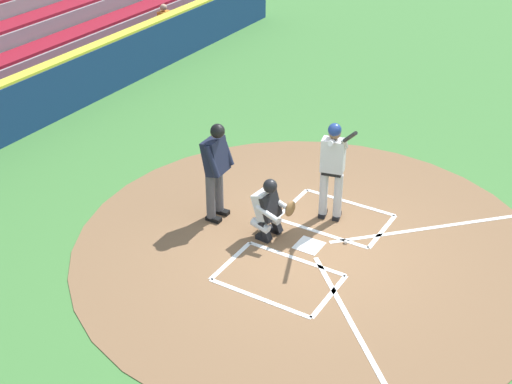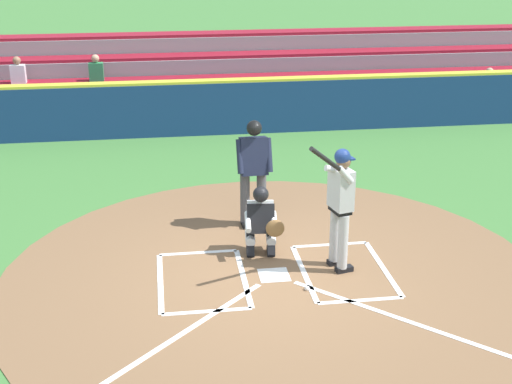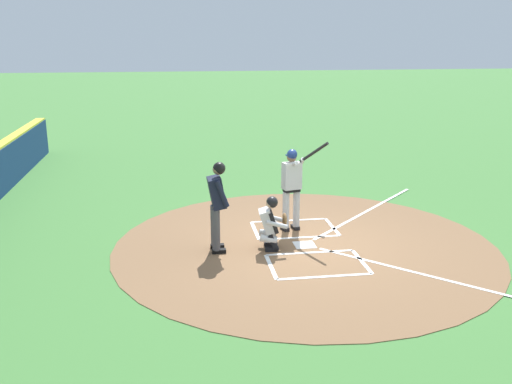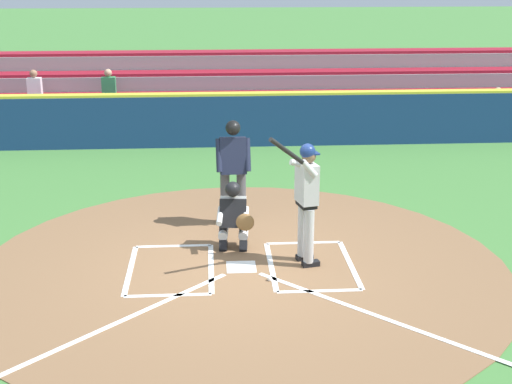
% 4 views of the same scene
% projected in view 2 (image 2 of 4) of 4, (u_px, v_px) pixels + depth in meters
% --- Properties ---
extents(ground_plane, '(120.00, 120.00, 0.00)m').
position_uv_depth(ground_plane, '(274.00, 276.00, 10.52)').
color(ground_plane, '#427A38').
extents(dirt_circle, '(8.00, 8.00, 0.01)m').
position_uv_depth(dirt_circle, '(274.00, 276.00, 10.52)').
color(dirt_circle, brown).
rests_on(dirt_circle, ground).
extents(home_plate_and_chalk, '(7.93, 4.91, 0.01)m').
position_uv_depth(home_plate_and_chalk, '(285.00, 305.00, 9.70)').
color(home_plate_and_chalk, white).
rests_on(home_plate_and_chalk, dirt_circle).
extents(batter, '(0.84, 0.89, 2.13)m').
position_uv_depth(batter, '(340.00, 201.00, 10.33)').
color(batter, '#BCBCBC').
rests_on(batter, ground).
extents(catcher, '(0.59, 0.65, 1.13)m').
position_uv_depth(catcher, '(261.00, 220.00, 10.98)').
color(catcher, black).
rests_on(catcher, ground).
extents(plate_umpire, '(0.59, 0.42, 1.86)m').
position_uv_depth(plate_umpire, '(254.00, 166.00, 11.83)').
color(plate_umpire, '#4C4C51').
rests_on(plate_umpire, ground).
extents(baseball, '(0.07, 0.07, 0.07)m').
position_uv_depth(baseball, '(307.00, 288.00, 10.09)').
color(baseball, white).
rests_on(baseball, ground).
extents(backstop_wall, '(22.00, 0.36, 1.31)m').
position_uv_depth(backstop_wall, '(223.00, 107.00, 17.22)').
color(backstop_wall, navy).
rests_on(backstop_wall, ground).
extents(bleacher_stand, '(20.00, 3.40, 1.88)m').
position_uv_depth(bleacher_stand, '(214.00, 81.00, 19.70)').
color(bleacher_stand, gray).
rests_on(bleacher_stand, ground).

